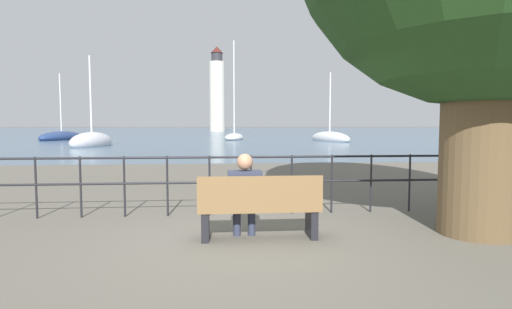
# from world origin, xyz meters

# --- Properties ---
(ground_plane) EXTENTS (1000.00, 1000.00, 0.00)m
(ground_plane) POSITION_xyz_m (0.00, 0.00, 0.00)
(ground_plane) COLOR #605B51
(harbor_water) EXTENTS (600.00, 300.00, 0.01)m
(harbor_water) POSITION_xyz_m (0.00, 161.06, 0.00)
(harbor_water) COLOR #47607A
(harbor_water) RESTS_ON ground_plane
(park_bench) EXTENTS (1.69, 0.45, 0.90)m
(park_bench) POSITION_xyz_m (0.00, -0.06, 0.43)
(park_bench) COLOR brown
(park_bench) RESTS_ON ground_plane
(seated_person_left) EXTENTS (0.47, 0.35, 1.19)m
(seated_person_left) POSITION_xyz_m (-0.20, 0.01, 0.66)
(seated_person_left) COLOR #2D3347
(seated_person_left) RESTS_ON ground_plane
(promenade_railing) EXTENTS (11.69, 0.04, 1.05)m
(promenade_railing) POSITION_xyz_m (-0.00, 1.51, 0.69)
(promenade_railing) COLOR black
(promenade_railing) RESTS_ON ground_plane
(sailboat_0) EXTENTS (3.15, 7.65, 7.28)m
(sailboat_0) POSITION_xyz_m (10.41, 34.01, 0.31)
(sailboat_0) COLOR white
(sailboat_0) RESTS_ON ground_plane
(sailboat_1) EXTENTS (3.00, 7.84, 11.35)m
(sailboat_1) POSITION_xyz_m (0.97, 39.83, 0.28)
(sailboat_1) COLOR white
(sailboat_1) RESTS_ON ground_plane
(sailboat_2) EXTENTS (2.78, 5.68, 7.26)m
(sailboat_2) POSITION_xyz_m (-10.29, 25.74, 0.34)
(sailboat_2) COLOR silver
(sailboat_2) RESTS_ON ground_plane
(sailboat_3) EXTENTS (3.73, 7.97, 7.67)m
(sailboat_3) POSITION_xyz_m (-18.12, 40.44, 0.29)
(sailboat_3) COLOR navy
(sailboat_3) RESTS_ON ground_plane
(harbor_lighthouse) EXTENTS (4.06, 4.06, 22.10)m
(harbor_lighthouse) POSITION_xyz_m (-1.46, 100.17, 10.28)
(harbor_lighthouse) COLOR beige
(harbor_lighthouse) RESTS_ON ground_plane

